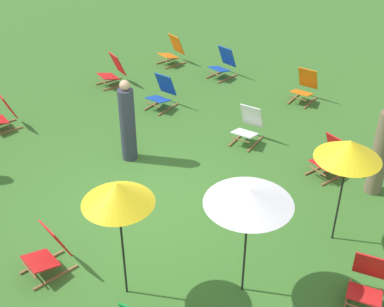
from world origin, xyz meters
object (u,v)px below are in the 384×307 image
at_px(deckchair_3, 162,93).
at_px(deckchair_11, 113,71).
at_px(deckchair_7, 305,87).
at_px(umbrella_0, 349,150).
at_px(person_2, 128,123).
at_px(deckchair_5, 331,158).
at_px(umbrella_2, 249,197).
at_px(deckchair_8, 2,114).
at_px(deckchair_1, 172,51).
at_px(deckchair_4, 248,126).
at_px(umbrella_1, 117,194).
at_px(deckchair_6, 49,251).
at_px(deckchair_12, 367,282).
at_px(person_0, 381,152).
at_px(deckchair_9, 223,64).

height_order(deckchair_3, deckchair_11, same).
height_order(deckchair_7, umbrella_0, umbrella_0).
bearing_deg(person_2, deckchair_3, 128.30).
distance_m(deckchair_5, umbrella_2, 3.88).
relative_size(deckchair_8, umbrella_0, 0.45).
distance_m(deckchair_1, deckchair_4, 4.71).
bearing_deg(person_2, deckchair_7, 85.02).
relative_size(deckchair_5, umbrella_2, 0.47).
bearing_deg(umbrella_1, deckchair_6, -162.26).
bearing_deg(deckchair_12, umbrella_1, -159.40).
height_order(deckchair_6, umbrella_2, umbrella_2).
bearing_deg(deckchair_4, person_0, -8.05).
height_order(deckchair_5, deckchair_7, same).
bearing_deg(deckchair_1, person_2, -46.07).
height_order(deckchair_5, person_0, person_0).
relative_size(deckchair_5, person_0, 0.46).
bearing_deg(deckchair_12, deckchair_9, 125.05).
xyz_separation_m(deckchair_1, umbrella_0, (6.99, -4.05, 1.39)).
height_order(deckchair_9, deckchair_12, same).
distance_m(umbrella_1, person_2, 3.81).
height_order(deckchair_3, person_2, person_2).
bearing_deg(person_0, deckchair_4, 179.77).
relative_size(deckchair_8, umbrella_1, 0.43).
relative_size(deckchair_9, umbrella_2, 0.45).
height_order(deckchair_5, deckchair_12, same).
xyz_separation_m(deckchair_9, deckchair_12, (6.25, -5.16, 0.00)).
height_order(deckchair_4, person_2, person_2).
xyz_separation_m(deckchair_4, umbrella_2, (2.32, -3.65, 1.36)).
distance_m(deckchair_7, umbrella_0, 5.34).
bearing_deg(deckchair_6, deckchair_5, 76.30).
bearing_deg(umbrella_2, deckchair_5, 95.66).
bearing_deg(person_0, deckchair_12, -69.49).
distance_m(deckchair_11, umbrella_1, 7.50).
bearing_deg(umbrella_1, deckchair_12, 35.97).
bearing_deg(deckchair_4, deckchair_8, -154.12).
relative_size(person_0, person_2, 1.06).
bearing_deg(person_0, umbrella_2, -97.84).
height_order(umbrella_2, person_0, person_0).
xyz_separation_m(deckchair_1, umbrella_2, (6.44, -5.95, 1.36)).
bearing_deg(deckchair_7, person_0, -46.36).
bearing_deg(umbrella_2, umbrella_1, -139.78).
height_order(deckchair_3, deckchair_5, same).
distance_m(deckchair_4, person_2, 2.64).
height_order(deckchair_9, umbrella_0, umbrella_0).
xyz_separation_m(deckchair_9, umbrella_0, (5.30, -4.20, 1.39)).
xyz_separation_m(deckchair_6, person_2, (-1.29, 3.06, 0.46)).
bearing_deg(deckchair_1, deckchair_7, 16.84).
bearing_deg(deckchair_3, deckchair_11, 172.36).
xyz_separation_m(deckchair_1, deckchair_3, (1.58, -2.24, 0.00)).
xyz_separation_m(deckchair_7, deckchair_11, (-4.42, -2.31, 0.00)).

